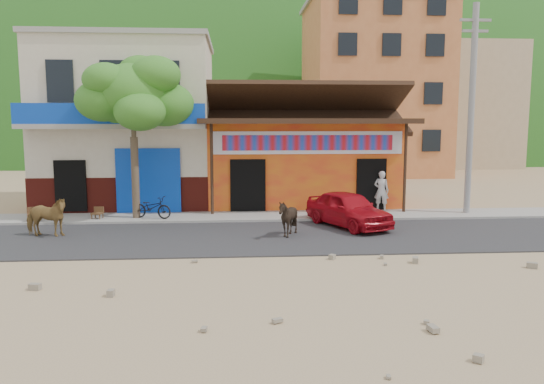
{
  "coord_description": "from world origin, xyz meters",
  "views": [
    {
      "loc": [
        -0.96,
        -14.02,
        3.63
      ],
      "look_at": [
        0.28,
        3.0,
        1.4
      ],
      "focal_mm": 35.0,
      "sensor_mm": 36.0,
      "label": 1
    }
  ],
  "objects_px": {
    "utility_pole": "(471,110)",
    "red_car": "(348,209)",
    "tree": "(134,137)",
    "pedestrian": "(381,191)",
    "cafe_chair_right": "(33,208)",
    "cow_dark": "(288,218)",
    "scooter": "(152,207)",
    "cafe_chair_left": "(97,208)",
    "cow_tan": "(46,217)"
  },
  "relations": [
    {
      "from": "utility_pole",
      "to": "red_car",
      "type": "distance_m",
      "value": 6.58
    },
    {
      "from": "tree",
      "to": "red_car",
      "type": "relative_size",
      "value": 1.65
    },
    {
      "from": "tree",
      "to": "pedestrian",
      "type": "height_order",
      "value": "tree"
    },
    {
      "from": "cafe_chair_right",
      "to": "cow_dark",
      "type": "bearing_deg",
      "value": -38.26
    },
    {
      "from": "scooter",
      "to": "cafe_chair_right",
      "type": "relative_size",
      "value": 1.67
    },
    {
      "from": "cafe_chair_left",
      "to": "cow_dark",
      "type": "bearing_deg",
      "value": -15.11
    },
    {
      "from": "cow_dark",
      "to": "cafe_chair_right",
      "type": "distance_m",
      "value": 9.34
    },
    {
      "from": "tree",
      "to": "cow_tan",
      "type": "distance_m",
      "value": 4.38
    },
    {
      "from": "utility_pole",
      "to": "cow_tan",
      "type": "distance_m",
      "value": 15.8
    },
    {
      "from": "utility_pole",
      "to": "cafe_chair_right",
      "type": "height_order",
      "value": "utility_pole"
    },
    {
      "from": "pedestrian",
      "to": "cafe_chair_right",
      "type": "distance_m",
      "value": 13.19
    },
    {
      "from": "cow_dark",
      "to": "utility_pole",
      "type": "bearing_deg",
      "value": 93.53
    },
    {
      "from": "red_car",
      "to": "pedestrian",
      "type": "distance_m",
      "value": 3.41
    },
    {
      "from": "utility_pole",
      "to": "scooter",
      "type": "xyz_separation_m",
      "value": [
        -12.2,
        -0.41,
        -3.59
      ]
    },
    {
      "from": "tree",
      "to": "cafe_chair_right",
      "type": "distance_m",
      "value": 4.39
    },
    {
      "from": "cow_dark",
      "to": "scooter",
      "type": "xyz_separation_m",
      "value": [
        -4.74,
        3.14,
        -0.1
      ]
    },
    {
      "from": "cow_dark",
      "to": "cafe_chair_left",
      "type": "distance_m",
      "value": 7.47
    },
    {
      "from": "cow_tan",
      "to": "scooter",
      "type": "relative_size",
      "value": 0.95
    },
    {
      "from": "tree",
      "to": "red_car",
      "type": "distance_m",
      "value": 8.21
    },
    {
      "from": "cow_dark",
      "to": "cafe_chair_right",
      "type": "relative_size",
      "value": 1.27
    },
    {
      "from": "cow_tan",
      "to": "red_car",
      "type": "height_order",
      "value": "cow_tan"
    },
    {
      "from": "scooter",
      "to": "cafe_chair_right",
      "type": "xyz_separation_m",
      "value": [
        -4.15,
        -0.29,
        0.06
      ]
    },
    {
      "from": "cow_tan",
      "to": "cow_dark",
      "type": "bearing_deg",
      "value": -84.22
    },
    {
      "from": "scooter",
      "to": "cafe_chair_left",
      "type": "height_order",
      "value": "scooter"
    },
    {
      "from": "pedestrian",
      "to": "cow_dark",
      "type": "bearing_deg",
      "value": 67.74
    },
    {
      "from": "utility_pole",
      "to": "cow_tan",
      "type": "height_order",
      "value": "utility_pole"
    },
    {
      "from": "cow_dark",
      "to": "pedestrian",
      "type": "bearing_deg",
      "value": 113.32
    },
    {
      "from": "tree",
      "to": "cow_dark",
      "type": "height_order",
      "value": "tree"
    },
    {
      "from": "red_car",
      "to": "cafe_chair_left",
      "type": "relative_size",
      "value": 4.53
    },
    {
      "from": "cow_tan",
      "to": "cafe_chair_right",
      "type": "height_order",
      "value": "cow_tan"
    },
    {
      "from": "tree",
      "to": "red_car",
      "type": "height_order",
      "value": "tree"
    },
    {
      "from": "cow_tan",
      "to": "cafe_chair_left",
      "type": "distance_m",
      "value": 2.81
    },
    {
      "from": "tree",
      "to": "cow_tan",
      "type": "relative_size",
      "value": 4.03
    },
    {
      "from": "tree",
      "to": "cafe_chair_left",
      "type": "relative_size",
      "value": 7.45
    },
    {
      "from": "tree",
      "to": "utility_pole",
      "type": "height_order",
      "value": "utility_pole"
    },
    {
      "from": "cow_dark",
      "to": "cafe_chair_right",
      "type": "height_order",
      "value": "cow_dark"
    },
    {
      "from": "tree",
      "to": "cafe_chair_right",
      "type": "xyz_separation_m",
      "value": [
        -3.55,
        -0.5,
        -2.53
      ]
    },
    {
      "from": "cow_tan",
      "to": "cow_dark",
      "type": "height_order",
      "value": "cow_tan"
    },
    {
      "from": "cow_tan",
      "to": "scooter",
      "type": "xyz_separation_m",
      "value": [
        2.92,
        2.59,
        -0.14
      ]
    },
    {
      "from": "cafe_chair_left",
      "to": "cafe_chair_right",
      "type": "xyz_separation_m",
      "value": [
        -2.15,
        -0.35,
        0.06
      ]
    },
    {
      "from": "tree",
      "to": "pedestrian",
      "type": "xyz_separation_m",
      "value": [
        9.56,
        0.9,
        -2.19
      ]
    },
    {
      "from": "scooter",
      "to": "cow_tan",
      "type": "bearing_deg",
      "value": 152.31
    },
    {
      "from": "cow_dark",
      "to": "pedestrian",
      "type": "distance_m",
      "value": 5.99
    },
    {
      "from": "red_car",
      "to": "pedestrian",
      "type": "bearing_deg",
      "value": 30.01
    },
    {
      "from": "red_car",
      "to": "scooter",
      "type": "distance_m",
      "value": 7.2
    },
    {
      "from": "pedestrian",
      "to": "cafe_chair_right",
      "type": "relative_size",
      "value": 1.73
    },
    {
      "from": "cow_tan",
      "to": "cafe_chair_right",
      "type": "xyz_separation_m",
      "value": [
        -1.23,
        2.29,
        -0.08
      ]
    },
    {
      "from": "cow_dark",
      "to": "cafe_chair_right",
      "type": "bearing_deg",
      "value": -129.73
    },
    {
      "from": "pedestrian",
      "to": "cafe_chair_left",
      "type": "height_order",
      "value": "pedestrian"
    },
    {
      "from": "cafe_chair_right",
      "to": "cow_tan",
      "type": "bearing_deg",
      "value": -82.32
    }
  ]
}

